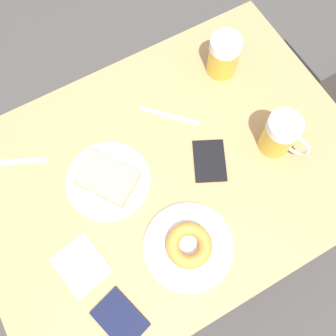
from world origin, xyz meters
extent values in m
plane|color=#474442|center=(0.00, 0.00, 0.00)|extent=(8.00, 8.00, 0.00)
cube|color=tan|center=(0.00, 0.00, 0.72)|extent=(0.79, 1.09, 0.03)
cylinder|color=black|center=(-0.36, -0.51, 0.35)|extent=(0.04, 0.04, 0.71)
cylinder|color=black|center=(-0.36, 0.51, 0.35)|extent=(0.04, 0.04, 0.71)
cylinder|color=black|center=(0.36, 0.51, 0.35)|extent=(0.04, 0.04, 0.71)
cylinder|color=#2D2823|center=(-0.10, 0.62, 0.21)|extent=(0.03, 0.03, 0.42)
cylinder|color=#2D2823|center=(0.25, 0.63, 0.21)|extent=(0.03, 0.03, 0.42)
cylinder|color=white|center=(-0.05, -0.16, 0.74)|extent=(0.23, 0.23, 0.01)
cube|color=#D1B27F|center=(-0.05, -0.16, 0.76)|extent=(0.19, 0.17, 0.03)
cylinder|color=white|center=(0.21, -0.06, 0.74)|extent=(0.24, 0.24, 0.01)
torus|color=#D18938|center=(0.21, -0.06, 0.76)|extent=(0.12, 0.12, 0.04)
cylinder|color=gold|center=(0.08, 0.30, 0.79)|extent=(0.09, 0.09, 0.10)
cylinder|color=white|center=(0.08, 0.30, 0.85)|extent=(0.09, 0.09, 0.03)
torus|color=silver|center=(0.12, 0.32, 0.80)|extent=(0.08, 0.04, 0.08)
cylinder|color=gold|center=(-0.21, 0.31, 0.79)|extent=(0.09, 0.09, 0.10)
cylinder|color=white|center=(-0.21, 0.31, 0.85)|extent=(0.09, 0.09, 0.03)
torus|color=silver|center=(-0.25, 0.35, 0.80)|extent=(0.06, 0.07, 0.08)
cube|color=white|center=(0.12, -0.32, 0.74)|extent=(0.15, 0.13, 0.00)
cube|color=silver|center=(-0.15, 0.09, 0.74)|extent=(0.14, 0.14, 0.00)
cube|color=silver|center=(-0.24, -0.37, 0.74)|extent=(0.09, 0.18, 0.00)
cube|color=#141938|center=(0.28, -0.29, 0.74)|extent=(0.15, 0.12, 0.01)
cube|color=black|center=(0.03, 0.12, 0.74)|extent=(0.15, 0.13, 0.01)
camera|label=1|loc=(0.32, -0.18, 1.72)|focal=40.00mm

